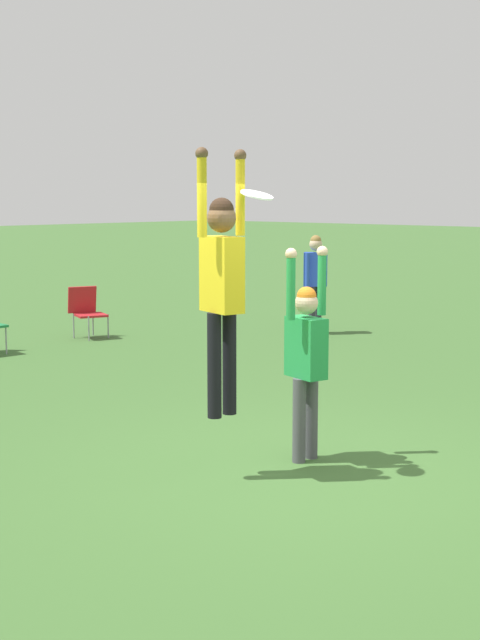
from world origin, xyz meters
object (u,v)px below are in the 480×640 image
(person_defending, at_px, (306,350))
(camping_chair_1, at_px, (87,309))
(person_spectator_far, at_px, (315,275))
(frisbee, at_px, (257,195))
(person_jumping, at_px, (222,275))

(person_defending, bearing_deg, camping_chair_1, 171.30)
(person_defending, bearing_deg, person_spectator_far, 141.71)
(frisbee, xyz_separation_m, person_spectator_far, (6.77, 4.60, -1.37))
(person_defending, relative_size, camping_chair_1, 2.23)
(person_defending, height_order, person_spectator_far, person_defending)
(person_jumping, bearing_deg, person_defending, -90.00)
(person_spectator_far, bearing_deg, person_defending, -87.48)
(camping_chair_1, xyz_separation_m, person_spectator_far, (3.01, -2.58, 0.54))
(person_defending, distance_m, camping_chair_1, 7.86)
(person_defending, height_order, frisbee, frisbee)
(person_jumping, distance_m, person_defending, 1.15)
(frisbee, xyz_separation_m, camping_chair_1, (3.76, 7.18, -1.91))
(frisbee, height_order, person_spectator_far, frisbee)
(person_spectator_far, bearing_deg, camping_chair_1, -165.18)
(person_jumping, bearing_deg, camping_chair_1, -14.99)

